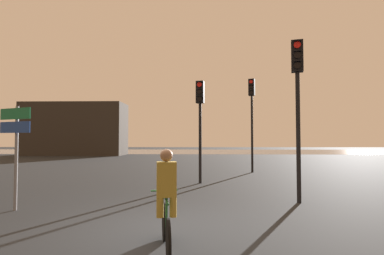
{
  "coord_description": "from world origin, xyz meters",
  "views": [
    {
      "loc": [
        0.81,
        -5.97,
        1.77
      ],
      "look_at": [
        0.5,
        5.0,
        2.2
      ],
      "focal_mm": 28.0,
      "sensor_mm": 36.0,
      "label": 1
    }
  ],
  "objects_px": {
    "traffic_light_far_right": "(252,108)",
    "traffic_light_near_right": "(298,90)",
    "direction_sign_post": "(16,138)",
    "distant_building": "(75,129)",
    "traffic_light_center": "(200,112)",
    "cyclist": "(166,200)"
  },
  "relations": [
    {
      "from": "direction_sign_post",
      "to": "traffic_light_far_right",
      "type": "bearing_deg",
      "value": -107.3
    },
    {
      "from": "traffic_light_center",
      "to": "traffic_light_far_right",
      "type": "distance_m",
      "value": 4.91
    },
    {
      "from": "traffic_light_near_right",
      "to": "traffic_light_center",
      "type": "bearing_deg",
      "value": -37.54
    },
    {
      "from": "traffic_light_far_right",
      "to": "traffic_light_near_right",
      "type": "bearing_deg",
      "value": 113.6
    },
    {
      "from": "traffic_light_near_right",
      "to": "cyclist",
      "type": "bearing_deg",
      "value": 64.16
    },
    {
      "from": "direction_sign_post",
      "to": "cyclist",
      "type": "bearing_deg",
      "value": 169.86
    },
    {
      "from": "distant_building",
      "to": "traffic_light_center",
      "type": "bearing_deg",
      "value": -56.16
    },
    {
      "from": "traffic_light_near_right",
      "to": "direction_sign_post",
      "type": "bearing_deg",
      "value": 23.77
    },
    {
      "from": "traffic_light_near_right",
      "to": "distant_building",
      "type": "bearing_deg",
      "value": -40.51
    },
    {
      "from": "distant_building",
      "to": "traffic_light_near_right",
      "type": "xyz_separation_m",
      "value": [
        16.75,
        -24.47,
        0.29
      ]
    },
    {
      "from": "traffic_light_far_right",
      "to": "direction_sign_post",
      "type": "height_order",
      "value": "traffic_light_far_right"
    },
    {
      "from": "traffic_light_far_right",
      "to": "distant_building",
      "type": "bearing_deg",
      "value": -21.42
    },
    {
      "from": "distant_building",
      "to": "direction_sign_post",
      "type": "bearing_deg",
      "value": -69.89
    },
    {
      "from": "direction_sign_post",
      "to": "cyclist",
      "type": "relative_size",
      "value": 1.54
    },
    {
      "from": "traffic_light_center",
      "to": "cyclist",
      "type": "height_order",
      "value": "traffic_light_center"
    },
    {
      "from": "traffic_light_far_right",
      "to": "cyclist",
      "type": "bearing_deg",
      "value": 97.61
    },
    {
      "from": "traffic_light_near_right",
      "to": "traffic_light_far_right",
      "type": "bearing_deg",
      "value": -75.01
    },
    {
      "from": "traffic_light_far_right",
      "to": "direction_sign_post",
      "type": "xyz_separation_m",
      "value": [
        -7.39,
        -8.75,
        -1.66
      ]
    },
    {
      "from": "traffic_light_far_right",
      "to": "direction_sign_post",
      "type": "distance_m",
      "value": 11.57
    },
    {
      "from": "traffic_light_near_right",
      "to": "direction_sign_post",
      "type": "distance_m",
      "value": 7.58
    },
    {
      "from": "traffic_light_center",
      "to": "traffic_light_far_right",
      "type": "height_order",
      "value": "traffic_light_far_right"
    },
    {
      "from": "traffic_light_far_right",
      "to": "cyclist",
      "type": "relative_size",
      "value": 2.97
    }
  ]
}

